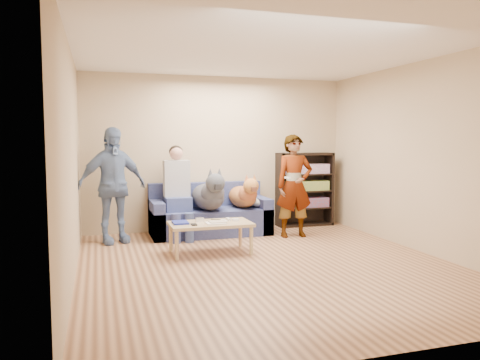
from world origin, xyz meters
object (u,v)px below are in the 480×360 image
object	(u,v)px
camera_silver	(200,220)
dog_tan	(244,195)
person_standing_right	(294,186)
person_seated	(178,188)
dog_gray	(209,195)
sofa	(209,217)
notebook_blue	(180,222)
bookshelf	(304,188)
coffee_table	(210,226)
person_standing_left	(112,185)

from	to	relation	value
camera_silver	dog_tan	size ratio (longest dim) A/B	0.09
person_standing_right	dog_tan	size ratio (longest dim) A/B	1.39
person_seated	dog_gray	bearing A→B (deg)	-14.17
person_standing_right	sofa	world-z (taller)	person_standing_right
notebook_blue	bookshelf	xyz separation A→B (m)	(2.49, 1.47, 0.25)
coffee_table	camera_silver	bearing A→B (deg)	135.00
sofa	dog_gray	xyz separation A→B (m)	(-0.06, -0.25, 0.39)
dog_gray	notebook_blue	bearing A→B (deg)	-122.57
camera_silver	dog_gray	size ratio (longest dim) A/B	0.09
sofa	bookshelf	distance (m)	1.86
coffee_table	bookshelf	size ratio (longest dim) A/B	0.85
dog_gray	coffee_table	distance (m)	1.11
camera_silver	dog_gray	distance (m)	1.01
dog_tan	coffee_table	distance (m)	1.44
camera_silver	coffee_table	distance (m)	0.18
person_seated	bookshelf	bearing A→B (deg)	8.77
camera_silver	person_seated	bearing A→B (deg)	96.96
notebook_blue	sofa	xyz separation A→B (m)	(0.69, 1.24, -0.15)
person_standing_left	camera_silver	bearing A→B (deg)	-56.92
notebook_blue	coffee_table	distance (m)	0.41
person_standing_right	coffee_table	size ratio (longest dim) A/B	1.47
person_seated	notebook_blue	bearing A→B (deg)	-97.83
notebook_blue	bookshelf	size ratio (longest dim) A/B	0.20
notebook_blue	sofa	distance (m)	1.42
person_standing_right	bookshelf	size ratio (longest dim) A/B	1.24
notebook_blue	coffee_table	bearing A→B (deg)	-7.13
person_seated	dog_gray	distance (m)	0.50
sofa	dog_tan	bearing A→B (deg)	-14.98
camera_silver	notebook_blue	bearing A→B (deg)	-165.96
sofa	person_seated	distance (m)	0.74
person_seated	dog_tan	size ratio (longest dim) A/B	1.27
notebook_blue	dog_gray	xyz separation A→B (m)	(0.63, 0.99, 0.24)
sofa	coffee_table	distance (m)	1.32
dog_tan	dog_gray	bearing A→B (deg)	-170.48
sofa	person_standing_left	bearing A→B (deg)	-171.34
bookshelf	notebook_blue	bearing A→B (deg)	-149.41
person_seated	dog_gray	size ratio (longest dim) A/B	1.15
coffee_table	dog_gray	bearing A→B (deg)	77.41
person_standing_left	notebook_blue	size ratio (longest dim) A/B	6.63
person_standing_right	sofa	distance (m)	1.47
sofa	person_seated	world-z (taller)	person_seated
dog_gray	coffee_table	world-z (taller)	dog_gray
coffee_table	bookshelf	world-z (taller)	bookshelf
person_seated	bookshelf	distance (m)	2.37
person_standing_left	dog_gray	world-z (taller)	person_standing_left
camera_silver	coffee_table	size ratio (longest dim) A/B	0.10
person_standing_left	bookshelf	bearing A→B (deg)	-9.04
dog_tan	person_standing_right	bearing A→B (deg)	-34.04
dog_gray	dog_tan	bearing A→B (deg)	9.52
sofa	coffee_table	size ratio (longest dim) A/B	1.73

